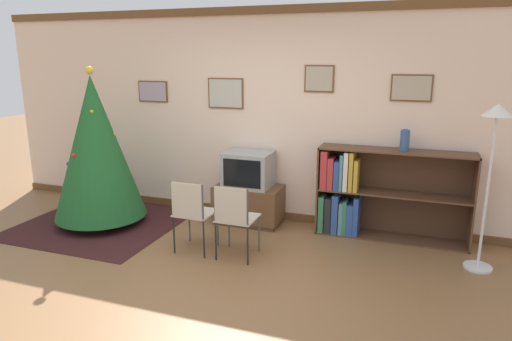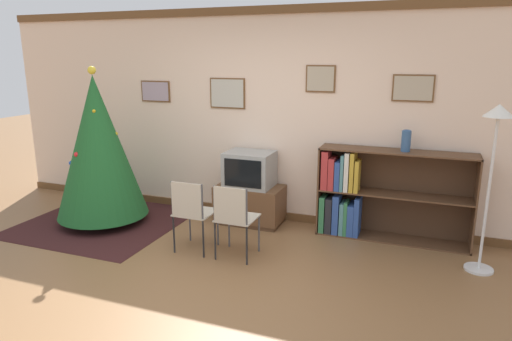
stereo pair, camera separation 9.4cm
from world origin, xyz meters
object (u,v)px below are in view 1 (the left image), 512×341
Objects in this scene: christmas_tree at (96,148)px; vase at (405,140)px; television at (248,169)px; standing_lamp at (493,144)px; folding_chair_left at (192,212)px; bookshelf at (363,195)px; tv_console at (249,204)px; folding_chair_right at (235,217)px.

vase is at bearing 11.36° from christmas_tree.
television is 2.77m from standing_lamp.
folding_chair_left is 2.04m from bookshelf.
folding_chair_left is 3.38× the size of vase.
folding_chair_left is 3.10m from standing_lamp.
tv_console is at bearing 20.24° from christmas_tree.
christmas_tree reaches higher than standing_lamp.
christmas_tree is 2.42× the size of folding_chair_left.
tv_console is at bearing 90.00° from television.
standing_lamp is (2.92, 0.63, 0.82)m from folding_chair_left.
christmas_tree is 3.34m from bookshelf.
christmas_tree is 2.04m from tv_console.
folding_chair_left is (-0.25, -1.08, 0.23)m from tv_console.
tv_console is 2.90m from standing_lamp.
vase is (1.85, 0.07, 0.94)m from tv_console.
vase is (2.10, 1.15, 0.72)m from folding_chair_left.
folding_chair_right is at bearing -76.94° from television.
christmas_tree is 8.18× the size of vase.
bookshelf reaches higher than tv_console.
television is 0.34× the size of bookshelf.
standing_lamp is at bearing -22.81° from bookshelf.
folding_chair_left is at bearing -103.06° from television.
christmas_tree is 2.42× the size of folding_chair_right.
christmas_tree is at bearing -168.64° from vase.
tv_console is 1.04× the size of folding_chair_left.
vase is (1.60, 1.15, 0.72)m from folding_chair_right.
christmas_tree is 3.72m from vase.
standing_lamp is at bearing -9.52° from television.
standing_lamp reaches higher than tv_console.
vase is at bearing 147.42° from standing_lamp.
television is at bearing 20.17° from christmas_tree.
vase is at bearing 0.47° from bookshelf.
folding_chair_left is 0.49× the size of standing_lamp.
folding_chair_left is (1.54, -0.42, -0.52)m from christmas_tree.
vase is at bearing 28.74° from folding_chair_left.
television is 0.35× the size of standing_lamp.
bookshelf reaches higher than folding_chair_left.
television is 1.13m from folding_chair_left.
folding_chair_left is 0.50m from folding_chair_right.
television is 1.45m from bookshelf.
tv_console is at bearing -177.24° from bookshelf.
television is 2.44× the size of vase.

